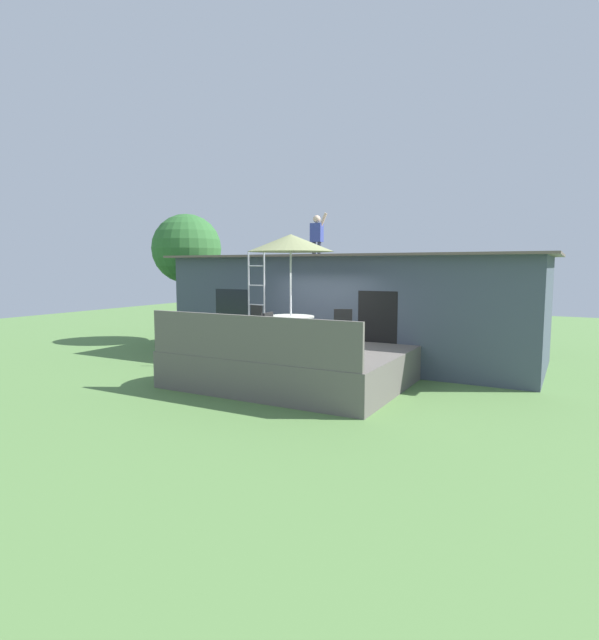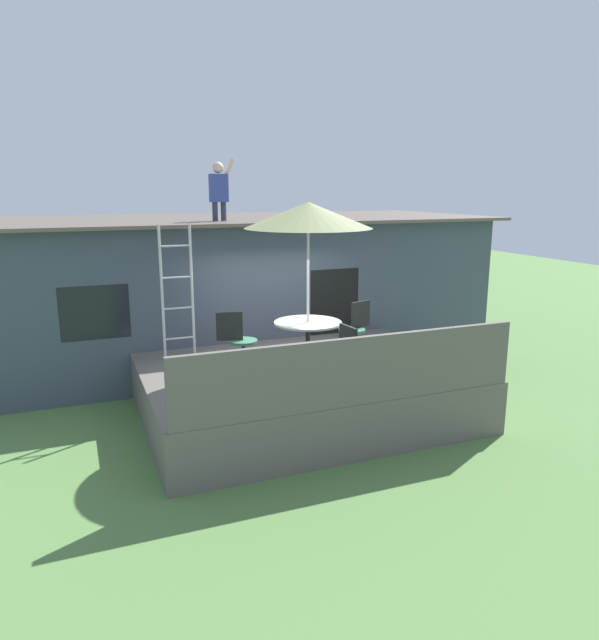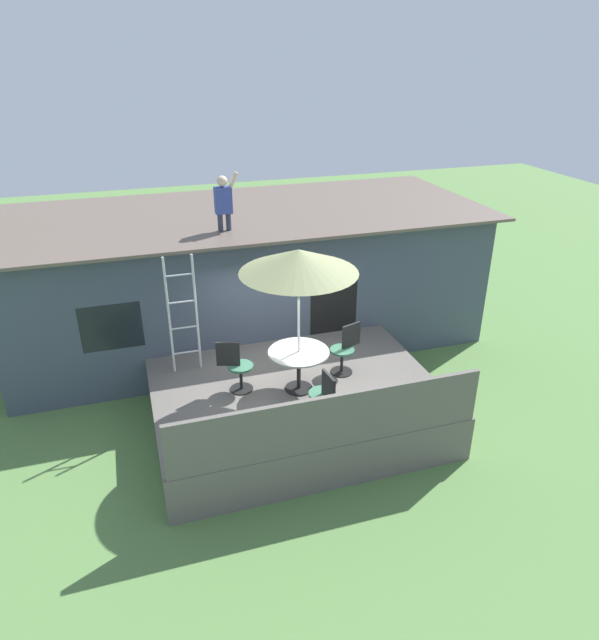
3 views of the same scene
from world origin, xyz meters
name	(u,v)px [view 1 (image 1 of 3)]	position (x,y,z in m)	size (l,w,h in m)	color
ground_plane	(296,382)	(0.00, 0.00, 0.00)	(40.00, 40.00, 0.00)	#567F42
house	(356,307)	(0.00, 3.60, 1.48)	(10.50, 4.50, 2.95)	#424C5B
deck	(296,365)	(0.00, 0.00, 0.40)	(4.90, 3.96, 0.80)	#605B56
deck_railing	(248,338)	(0.00, -1.93, 1.25)	(4.80, 0.08, 0.90)	#605B56
patio_table	(291,323)	(0.03, -0.28, 1.39)	(1.04, 1.04, 0.74)	black
patio_umbrella	(291,243)	(0.03, -0.28, 3.15)	(1.90, 1.90, 2.54)	silver
step_ladder	(256,295)	(-1.71, 0.99, 1.90)	(0.52, 0.04, 2.20)	silver
person_figure	(317,232)	(-0.64, 2.33, 3.56)	(0.47, 0.20, 1.11)	#33384C
patio_chair_left	(260,325)	(-0.99, 0.03, 1.26)	(0.61, 0.44, 0.92)	black
patio_chair_right	(337,330)	(1.01, 0.05, 1.26)	(0.61, 0.44, 0.92)	black
patio_chair_near	(271,335)	(0.13, -1.28, 1.26)	(0.44, 0.62, 0.92)	black
backyard_tree	(187,250)	(-6.43, 3.75, 3.21)	(2.39, 2.39, 4.45)	brown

